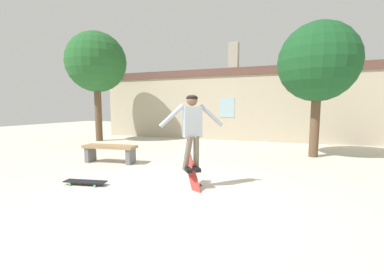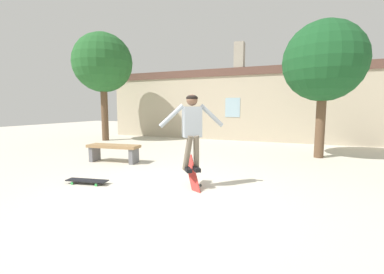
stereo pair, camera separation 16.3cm
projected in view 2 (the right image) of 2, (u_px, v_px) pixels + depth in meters
The scene contains 8 objects.
ground_plane at pixel (168, 196), 4.53m from camera, with size 40.00×40.00×0.00m, color beige.
building_backdrop at pixel (250, 103), 11.92m from camera, with size 15.65×0.52×4.54m.
tree_right at pixel (324, 62), 7.68m from camera, with size 2.39×2.39×4.13m.
tree_left at pixel (103, 63), 11.83m from camera, with size 2.70×2.70×4.96m.
park_bench at pixel (114, 150), 7.29m from camera, with size 1.55×0.63×0.50m.
skater at pixel (192, 126), 4.81m from camera, with size 1.05×0.81×1.45m.
skateboard_flipping at pixel (193, 175), 4.98m from camera, with size 0.54×0.54×0.72m.
skateboard_resting at pixel (87, 180), 5.24m from camera, with size 0.89×0.37×0.08m.
Camera 2 is at (2.06, -3.89, 1.55)m, focal length 24.00 mm.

